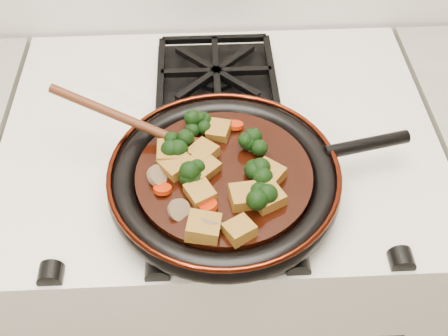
{
  "coord_description": "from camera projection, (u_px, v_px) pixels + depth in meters",
  "views": [
    {
      "loc": [
        -0.03,
        0.99,
        1.6
      ],
      "look_at": [
        0.0,
        1.54,
        0.97
      ],
      "focal_mm": 45.0,
      "sensor_mm": 36.0,
      "label": 1
    }
  ],
  "objects": [
    {
      "name": "broccoli_floret_5",
      "position": [
        258.0,
        174.0,
        0.83
      ],
      "size": [
        0.09,
        0.09,
        0.06
      ],
      "primitive_type": null,
      "rotation": [
        0.05,
        -0.16,
        2.35
      ],
      "color": "black",
      "rests_on": "braising_sauce"
    },
    {
      "name": "mushroom_slice_1",
      "position": [
        158.0,
        176.0,
        0.83
      ],
      "size": [
        0.04,
        0.04,
        0.03
      ],
      "primitive_type": "cylinder",
      "rotation": [
        0.74,
        0.0,
        1.34
      ],
      "color": "brown",
      "rests_on": "braising_sauce"
    },
    {
      "name": "broccoli_floret_3",
      "position": [
        258.0,
        197.0,
        0.8
      ],
      "size": [
        0.07,
        0.08,
        0.07
      ],
      "primitive_type": null,
      "rotation": [
        0.11,
        -0.2,
        1.71
      ],
      "color": "black",
      "rests_on": "braising_sauce"
    },
    {
      "name": "burner_grate_front",
      "position": [
        223.0,
        188.0,
        0.88
      ],
      "size": [
        0.23,
        0.23,
        0.03
      ],
      "primitive_type": null,
      "color": "black",
      "rests_on": "stove"
    },
    {
      "name": "mushroom_slice_3",
      "position": [
        179.0,
        210.0,
        0.79
      ],
      "size": [
        0.04,
        0.04,
        0.03
      ],
      "primitive_type": "cylinder",
      "rotation": [
        0.8,
        0.0,
        0.75
      ],
      "color": "brown",
      "rests_on": "braising_sauce"
    },
    {
      "name": "tofu_cube_2",
      "position": [
        267.0,
        198.0,
        0.8
      ],
      "size": [
        0.06,
        0.05,
        0.03
      ],
      "primitive_type": "cube",
      "rotation": [
        -0.0,
        -0.06,
        0.46
      ],
      "color": "olive",
      "rests_on": "braising_sauce"
    },
    {
      "name": "carrot_coin_2",
      "position": [
        235.0,
        125.0,
        0.91
      ],
      "size": [
        0.03,
        0.03,
        0.02
      ],
      "primitive_type": "cylinder",
      "rotation": [
        -0.31,
        0.07,
        0.0
      ],
      "color": "#B92305",
      "rests_on": "braising_sauce"
    },
    {
      "name": "broccoli_floret_2",
      "position": [
        178.0,
        148.0,
        0.86
      ],
      "size": [
        0.08,
        0.08,
        0.06
      ],
      "primitive_type": null,
      "rotation": [
        -0.0,
        -0.07,
        1.04
      ],
      "color": "black",
      "rests_on": "braising_sauce"
    },
    {
      "name": "skillet",
      "position": [
        225.0,
        179.0,
        0.86
      ],
      "size": [
        0.48,
        0.36,
        0.05
      ],
      "rotation": [
        0.0,
        0.0,
        0.21
      ],
      "color": "black",
      "rests_on": "burner_grate_front"
    },
    {
      "name": "broccoli_floret_4",
      "position": [
        200.0,
        126.0,
        0.9
      ],
      "size": [
        0.08,
        0.09,
        0.06
      ],
      "primitive_type": null,
      "rotation": [
        -0.06,
        0.13,
        1.04
      ],
      "color": "black",
      "rests_on": "braising_sauce"
    },
    {
      "name": "broccoli_floret_0",
      "position": [
        190.0,
        174.0,
        0.83
      ],
      "size": [
        0.08,
        0.08,
        0.05
      ],
      "primitive_type": null,
      "rotation": [
        0.03,
        -0.01,
        1.17
      ],
      "color": "black",
      "rests_on": "braising_sauce"
    },
    {
      "name": "tofu_cube_7",
      "position": [
        176.0,
        165.0,
        0.84
      ],
      "size": [
        0.06,
        0.06,
        0.03
      ],
      "primitive_type": "cube",
      "rotation": [
        -0.03,
        -0.09,
        0.66
      ],
      "color": "olive",
      "rests_on": "braising_sauce"
    },
    {
      "name": "carrot_coin_0",
      "position": [
        163.0,
        189.0,
        0.82
      ],
      "size": [
        0.03,
        0.03,
        0.02
      ],
      "primitive_type": "cylinder",
      "rotation": [
        -0.31,
        0.05,
        0.0
      ],
      "color": "#B92305",
      "rests_on": "braising_sauce"
    },
    {
      "name": "carrot_coin_1",
      "position": [
        208.0,
        206.0,
        0.8
      ],
      "size": [
        0.03,
        0.03,
        0.02
      ],
      "primitive_type": "cylinder",
      "rotation": [
        -0.22,
        -0.21,
        0.0
      ],
      "color": "#B92305",
      "rests_on": "braising_sauce"
    },
    {
      "name": "wooden_spoon",
      "position": [
        152.0,
        130.0,
        0.87
      ],
      "size": [
        0.15,
        0.08,
        0.24
      ],
      "rotation": [
        0.0,
        0.0,
        2.81
      ],
      "color": "#4E2410",
      "rests_on": "braising_sauce"
    },
    {
      "name": "tofu_cube_1",
      "position": [
        172.0,
        154.0,
        0.86
      ],
      "size": [
        0.05,
        0.05,
        0.03
      ],
      "primitive_type": "cube",
      "rotation": [
        0.04,
        0.04,
        1.58
      ],
      "color": "olive",
      "rests_on": "braising_sauce"
    },
    {
      "name": "tofu_cube_5",
      "position": [
        203.0,
        227.0,
        0.77
      ],
      "size": [
        0.05,
        0.05,
        0.03
      ],
      "primitive_type": "cube",
      "rotation": [
        0.1,
        0.11,
        1.4
      ],
      "color": "olive",
      "rests_on": "braising_sauce"
    },
    {
      "name": "tofu_cube_8",
      "position": [
        200.0,
        193.0,
        0.81
      ],
      "size": [
        0.05,
        0.05,
        0.02
      ],
      "primitive_type": "cube",
      "rotation": [
        0.03,
        -0.02,
        0.49
      ],
      "color": "olive",
      "rests_on": "braising_sauce"
    },
    {
      "name": "tofu_cube_0",
      "position": [
        269.0,
        174.0,
        0.83
      ],
      "size": [
        0.06,
        0.05,
        0.03
      ],
      "primitive_type": "cube",
      "rotation": [
        -0.08,
        0.01,
        2.43
      ],
      "color": "olive",
      "rests_on": "braising_sauce"
    },
    {
      "name": "tofu_cube_9",
      "position": [
        203.0,
        153.0,
        0.86
      ],
      "size": [
        0.05,
        0.05,
        0.02
      ],
      "primitive_type": "cube",
      "rotation": [
        -0.05,
        0.0,
        0.83
      ],
      "color": "olive",
      "rests_on": "braising_sauce"
    },
    {
      "name": "tofu_cube_4",
      "position": [
        201.0,
        168.0,
        0.84
      ],
      "size": [
        0.06,
        0.06,
        0.03
      ],
      "primitive_type": "cube",
      "rotation": [
        0.06,
        -0.09,
        2.34
      ],
      "color": "olive",
      "rests_on": "braising_sauce"
    },
    {
      "name": "burner_grate_back",
      "position": [
        216.0,
        75.0,
        1.07
      ],
      "size": [
        0.23,
        0.23,
        0.03
      ],
      "primitive_type": null,
      "color": "black",
      "rests_on": "stove"
    },
    {
      "name": "tofu_cube_3",
      "position": [
        219.0,
        131.0,
        0.89
      ],
      "size": [
        0.05,
        0.05,
        0.03
      ],
      "primitive_type": "cube",
      "rotation": [
        -0.08,
        -0.07,
        1.26
      ],
      "color": "olive",
      "rests_on": "braising_sauce"
    },
    {
      "name": "mushroom_slice_2",
      "position": [
        211.0,
        222.0,
        0.78
      ],
      "size": [
        0.05,
        0.04,
        0.03
      ],
      "primitive_type": "cylinder",
      "rotation": [
        0.85,
        0.0,
        2.7
      ],
      "color": "brown",
      "rests_on": "braising_sauce"
    },
    {
      "name": "broccoli_floret_1",
      "position": [
        252.0,
        145.0,
        0.87
      ],
      "size": [
        0.07,
        0.07,
        0.06
      ],
      "primitive_type": null,
      "rotation": [
        0.06,
        -0.14,
        2.92
      ],
      "color": "black",
      "rests_on": "braising_sauce"
    },
    {
      "name": "stove",
      "position": [
        221.0,
        268.0,
        1.32
      ],
      "size": [
        0.76,
        0.6,
        0.9
      ],
      "primitive_type": "cube",
      "color": "silver",
      "rests_on": "ground"
    },
    {
      "name": "tofu_cube_10",
      "position": [
        239.0,
        230.0,
        0.77
      ],
      "size": [
        0.05,
        0.05,
        0.03
      ],
      "primitive_type": "cube",
      "rotation": [
        -0.11,
        0.03,
        0.55
      ],
      "color": "olive",
      "rests_on": "braising_sauce"
    },
    {
      "name": "braising_sauce",
      "position": [
        224.0,
        177.0,
        0.85
      ],
      "size": [
        0.27,
        0.27,
        0.02
      ],
      "primitive_type": "cylinder",
      "color": "black",
      "rests_on": "skillet"
    },
    {
      "name": "mushroom_slice_0",
      "position": [
        208.0,
        126.0,
        0.9
      ],
      "size": [
        0.04,
        0.04,
        0.02
      ],
      "primitive_type": "cylinder",
      "rotation": [
        0.44,
        0.0,
        1.6
      ],
      "color": "brown",
      "rests_on": "braising_sauce"
    },
    {
      "name": "carrot_coin_3",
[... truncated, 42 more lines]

